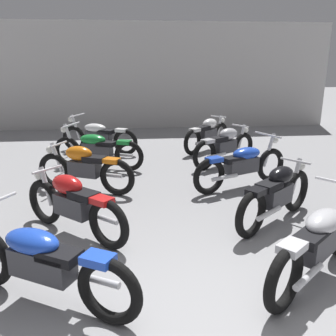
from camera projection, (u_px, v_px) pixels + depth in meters
name	position (u px, v px, depth m)	size (l,w,h in m)	color
back_wall	(148.00, 76.00, 12.61)	(12.87, 0.24, 3.60)	#BCBAB7
motorcycle_left_row_0	(41.00, 262.00, 3.50)	(1.95, 1.18, 0.97)	black
motorcycle_left_row_1	(73.00, 204.00, 4.90)	(1.55, 1.39, 0.88)	black
motorcycle_left_row_2	(84.00, 167.00, 6.58)	(1.84, 0.91, 0.88)	black
motorcycle_left_row_3	(97.00, 148.00, 8.02)	(2.05, 1.01, 0.97)	black
motorcycle_left_row_4	(98.00, 136.00, 9.39)	(2.02, 1.07, 0.97)	black
motorcycle_right_row_0	(319.00, 241.00, 3.90)	(1.73, 1.49, 0.97)	black
motorcycle_right_row_1	(277.00, 194.00, 5.28)	(1.59, 1.33, 0.88)	black
motorcycle_right_row_2	(242.00, 164.00, 6.79)	(2.02, 1.07, 0.97)	black
motorcycle_right_row_3	(225.00, 145.00, 8.29)	(1.70, 1.18, 0.88)	black
motorcycle_right_row_4	(208.00, 134.00, 9.64)	(1.50, 1.45, 0.88)	black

